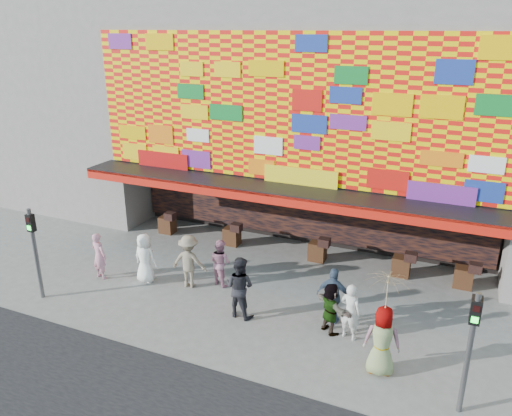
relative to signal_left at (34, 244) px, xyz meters
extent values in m
plane|color=slate|center=(6.20, 1.50, -1.86)|extent=(90.00, 90.00, 0.00)
cube|color=gray|center=(6.20, 9.50, 4.64)|extent=(15.00, 8.00, 7.00)
cube|color=black|center=(6.20, 10.50, -0.36)|extent=(15.00, 6.00, 3.00)
cube|color=gray|center=(-1.10, 6.50, -0.36)|extent=(0.40, 2.00, 3.00)
cube|color=black|center=(6.20, 4.90, 1.14)|extent=(15.20, 1.60, 0.12)
cube|color=red|center=(6.20, 4.12, 0.99)|extent=(15.20, 0.04, 0.35)
cube|color=#FAD800|center=(6.20, 5.46, 3.69)|extent=(14.80, 0.08, 4.90)
cube|color=black|center=(6.20, 7.35, -0.31)|extent=(14.00, 0.25, 2.50)
cube|color=gray|center=(-6.80, 9.50, 4.14)|extent=(11.00, 8.00, 12.00)
cylinder|color=#59595B|center=(0.00, 0.00, -0.36)|extent=(0.12, 0.12, 3.00)
cube|color=black|center=(0.00, 0.00, 0.69)|extent=(0.22, 0.18, 0.55)
cube|color=black|center=(0.00, -0.09, 0.82)|extent=(0.14, 0.02, 0.14)
cube|color=#19E533|center=(0.00, -0.09, 0.56)|extent=(0.14, 0.02, 0.14)
cylinder|color=#59595B|center=(12.40, 0.00, -0.36)|extent=(0.12, 0.12, 3.00)
cube|color=black|center=(12.40, 0.00, 0.69)|extent=(0.22, 0.18, 0.55)
cube|color=black|center=(12.40, -0.09, 0.82)|extent=(0.14, 0.02, 0.14)
cube|color=#19E533|center=(12.40, -0.09, 0.56)|extent=(0.14, 0.02, 0.14)
imported|color=white|center=(2.39, 2.24, -1.01)|extent=(0.85, 0.56, 1.70)
imported|color=pink|center=(0.82, 1.82, -1.04)|extent=(0.66, 0.50, 1.65)
imported|color=black|center=(6.19, 1.59, -0.92)|extent=(1.00, 0.82, 1.89)
imported|color=gray|center=(3.92, 2.53, -0.96)|extent=(1.24, 0.82, 1.80)
imported|color=#3A4D66|center=(8.82, 2.33, -1.00)|extent=(1.02, 0.46, 1.71)
imported|color=gray|center=(8.88, 1.83, -1.11)|extent=(1.38, 1.20, 1.51)
imported|color=gray|center=(10.50, 0.62, -0.94)|extent=(0.97, 0.71, 1.84)
imported|color=silver|center=(9.45, 1.77, -1.04)|extent=(0.67, 0.52, 1.65)
imported|color=#C37E9A|center=(4.78, 3.08, -1.07)|extent=(0.93, 0.82, 1.59)
imported|color=beige|center=(10.50, 0.62, 0.35)|extent=(1.19, 1.21, 1.02)
cylinder|color=#4C3326|center=(10.50, 0.62, -0.61)|extent=(0.02, 0.02, 1.00)
camera|label=1|loc=(11.84, -10.03, 6.26)|focal=35.00mm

